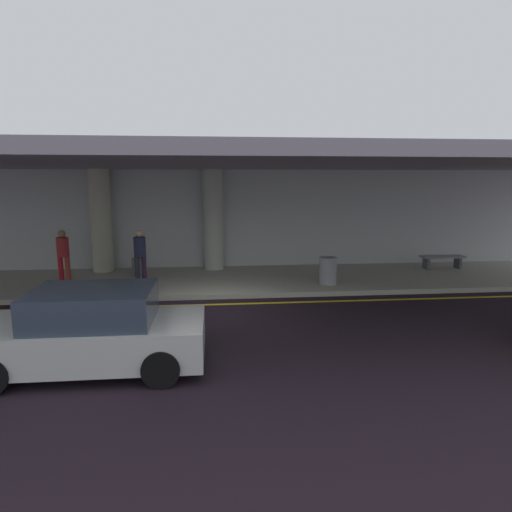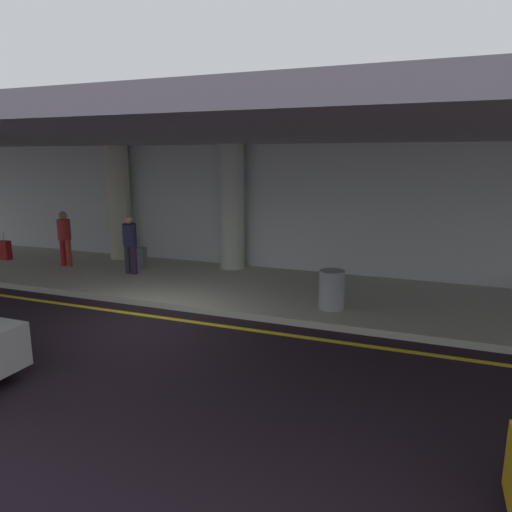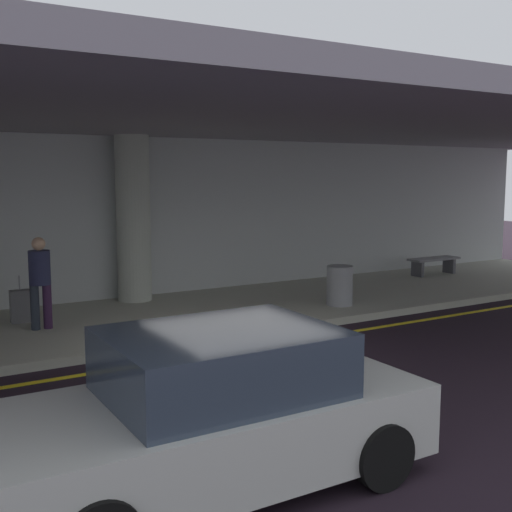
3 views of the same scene
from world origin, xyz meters
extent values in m
plane|color=black|center=(0.00, 0.00, 0.00)|extent=(60.00, 60.00, 0.00)
cube|color=#AAAC99|center=(0.00, 3.10, 0.07)|extent=(26.00, 4.20, 0.15)
cube|color=yellow|center=(0.00, 0.47, 0.00)|extent=(26.00, 0.14, 0.01)
cylinder|color=#A8AE9F|center=(0.00, 4.77, 1.97)|extent=(0.75, 0.75, 3.65)
cube|color=gray|center=(0.00, 2.60, 3.95)|extent=(28.00, 13.20, 0.30)
cube|color=#B4B9B8|center=(0.00, 5.35, 1.90)|extent=(26.00, 0.30, 3.80)
cube|color=#BABCB5|center=(-2.26, -3.52, 0.55)|extent=(4.10, 1.80, 0.70)
cube|color=#2D3847|center=(-2.16, -3.52, 1.20)|extent=(2.10, 1.60, 0.60)
cylinder|color=black|center=(-0.91, -2.67, 0.32)|extent=(0.64, 0.22, 0.64)
cylinder|color=black|center=(-0.91, -4.37, 0.32)|extent=(0.64, 0.22, 0.64)
cylinder|color=black|center=(-3.61, -2.67, 0.32)|extent=(0.64, 0.22, 0.64)
cylinder|color=#212730|center=(-2.51, 3.06, 0.56)|extent=(0.16, 0.16, 0.82)
cylinder|color=#2F1935|center=(-2.29, 3.06, 0.56)|extent=(0.16, 0.16, 0.82)
cylinder|color=#20223D|center=(-2.40, 3.06, 1.28)|extent=(0.38, 0.38, 0.62)
sphere|color=tan|center=(-2.40, 3.06, 1.71)|extent=(0.24, 0.24, 0.24)
cube|color=#5F6062|center=(-2.63, 3.81, 0.46)|extent=(0.36, 0.22, 0.62)
cylinder|color=slate|center=(-2.63, 3.81, 0.91)|extent=(0.02, 0.02, 0.28)
cube|color=slate|center=(8.49, 3.95, 0.60)|extent=(1.60, 0.50, 0.06)
cube|color=#4C4C51|center=(7.87, 3.95, 0.36)|extent=(0.10, 0.40, 0.42)
cube|color=#4C4C51|center=(9.11, 3.95, 0.36)|extent=(0.10, 0.40, 0.42)
cylinder|color=gray|center=(3.60, 2.00, 0.57)|extent=(0.56, 0.56, 0.85)
camera|label=1|loc=(-0.01, -11.29, 3.40)|focal=30.62mm
camera|label=2|loc=(5.55, -7.78, 3.40)|focal=32.64mm
camera|label=3|loc=(-4.82, -8.62, 2.93)|focal=44.46mm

